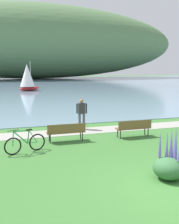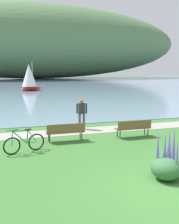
{
  "view_description": "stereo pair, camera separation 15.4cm",
  "coord_description": "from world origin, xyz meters",
  "views": [
    {
      "loc": [
        -4.39,
        -6.23,
        3.48
      ],
      "look_at": [
        -0.01,
        7.84,
        1.0
      ],
      "focal_mm": 43.06,
      "sensor_mm": 36.0,
      "label": 1
    },
    {
      "loc": [
        -4.24,
        -6.28,
        3.48
      ],
      "look_at": [
        -0.01,
        7.84,
        1.0
      ],
      "focal_mm": 43.06,
      "sensor_mm": 36.0,
      "label": 2
    }
  ],
  "objects": [
    {
      "name": "ground_plane",
      "position": [
        0.0,
        0.0,
        0.0
      ],
      "size": [
        200.0,
        200.0,
        0.0
      ],
      "primitive_type": "plane",
      "color": "#3D7533"
    },
    {
      "name": "shoreline_path",
      "position": [
        0.0,
        7.57,
        0.01
      ],
      "size": [
        60.0,
        1.5,
        0.01
      ],
      "primitive_type": "cube",
      "color": "#A39E93",
      "rests_on": "ground"
    },
    {
      "name": "park_bench_further_along",
      "position": [
        -1.8,
        5.79,
        0.52
      ],
      "size": [
        1.8,
        0.49,
        0.88
      ],
      "color": "brown",
      "rests_on": "ground"
    },
    {
      "name": "park_bench_near_camera",
      "position": [
        1.61,
        5.59,
        0.52
      ],
      "size": [
        1.81,
        0.5,
        0.88
      ],
      "color": "brown",
      "rests_on": "ground"
    },
    {
      "name": "sailboat_mid_bay",
      "position": [
        -1.35,
        33.86,
        2.02
      ],
      "size": [
        3.51,
        3.11,
        4.21
      ],
      "color": "#B22323",
      "rests_on": "bay_water"
    },
    {
      "name": "bicycle_leaning_near_bench",
      "position": [
        -3.75,
        4.67,
        0.4
      ],
      "size": [
        1.7,
        0.62,
        1.01
      ],
      "color": "black",
      "rests_on": "ground"
    },
    {
      "name": "person_at_shoreline",
      "position": [
        -0.4,
        8.08,
        0.98
      ],
      "size": [
        0.6,
        0.3,
        1.71
      ],
      "color": "#4C4C51",
      "rests_on": "ground"
    },
    {
      "name": "distant_hillside",
      "position": [
        4.18,
        76.75,
        10.9
      ],
      "size": [
        90.25,
        28.0,
        21.71
      ],
      "primitive_type": "ellipsoid",
      "color": "#567A4C",
      "rests_on": "bay_water"
    },
    {
      "name": "bay_water",
      "position": [
        0.0,
        49.34,
        0.02
      ],
      "size": [
        180.0,
        80.0,
        0.04
      ],
      "primitive_type": "cube",
      "color": "#7A99B2",
      "rests_on": "ground"
    },
    {
      "name": "echium_bush_closest_to_camera",
      "position": [
        0.37,
        0.66,
        0.43
      ],
      "size": [
        1.0,
        1.0,
        1.62
      ],
      "color": "#386B3D",
      "rests_on": "ground"
    }
  ]
}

